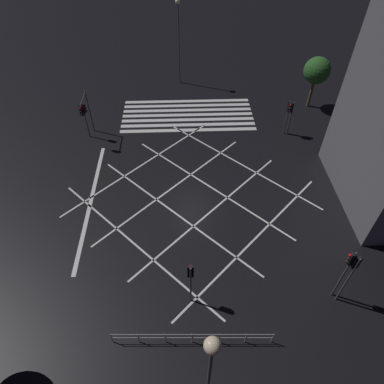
{
  "coord_description": "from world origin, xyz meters",
  "views": [
    {
      "loc": [
        0.7,
        18.56,
        19.58
      ],
      "look_at": [
        0.0,
        0.0,
        0.73
      ],
      "focal_mm": 32.0,
      "sensor_mm": 36.0,
      "label": 1
    }
  ],
  "objects_px": {
    "traffic_light_nw_main": "(347,266)",
    "traffic_light_median_north": "(191,277)",
    "street_lamp_far": "(210,364)",
    "traffic_light_sw_cross": "(288,112)",
    "street_lamp_west": "(178,25)",
    "traffic_light_sw_main": "(291,112)",
    "traffic_light_nw_cross": "(352,271)",
    "street_tree_far": "(317,71)",
    "traffic_light_se_main": "(85,113)",
    "traffic_light_se_cross": "(85,110)"
  },
  "relations": [
    {
      "from": "traffic_light_nw_main",
      "to": "traffic_light_se_main",
      "type": "xyz_separation_m",
      "value": [
        17.62,
        -17.1,
        -0.62
      ]
    },
    {
      "from": "traffic_light_se_cross",
      "to": "traffic_light_sw_main",
      "type": "bearing_deg",
      "value": 90.48
    },
    {
      "from": "traffic_light_sw_main",
      "to": "traffic_light_median_north",
      "type": "distance_m",
      "value": 19.52
    },
    {
      "from": "traffic_light_nw_cross",
      "to": "street_lamp_west",
      "type": "height_order",
      "value": "street_lamp_west"
    },
    {
      "from": "traffic_light_nw_main",
      "to": "traffic_light_median_north",
      "type": "bearing_deg",
      "value": -0.26
    },
    {
      "from": "traffic_light_se_main",
      "to": "traffic_light_se_cross",
      "type": "relative_size",
      "value": 0.84
    },
    {
      "from": "traffic_light_se_main",
      "to": "street_tree_far",
      "type": "xyz_separation_m",
      "value": [
        -22.23,
        -4.67,
        1.37
      ]
    },
    {
      "from": "traffic_light_se_main",
      "to": "traffic_light_sw_cross",
      "type": "height_order",
      "value": "traffic_light_se_main"
    },
    {
      "from": "traffic_light_median_north",
      "to": "street_tree_far",
      "type": "height_order",
      "value": "street_tree_far"
    },
    {
      "from": "traffic_light_sw_main",
      "to": "traffic_light_nw_main",
      "type": "bearing_deg",
      "value": 86.13
    },
    {
      "from": "traffic_light_median_north",
      "to": "traffic_light_sw_cross",
      "type": "distance_m",
      "value": 19.32
    },
    {
      "from": "traffic_light_nw_main",
      "to": "traffic_light_median_north",
      "type": "xyz_separation_m",
      "value": [
        8.66,
        -0.04,
        -0.61
      ]
    },
    {
      "from": "traffic_light_nw_main",
      "to": "traffic_light_median_north",
      "type": "height_order",
      "value": "traffic_light_nw_main"
    },
    {
      "from": "traffic_light_sw_cross",
      "to": "street_tree_far",
      "type": "relative_size",
      "value": 0.65
    },
    {
      "from": "traffic_light_median_north",
      "to": "street_tree_far",
      "type": "xyz_separation_m",
      "value": [
        -13.28,
        -21.73,
        1.36
      ]
    },
    {
      "from": "traffic_light_nw_cross",
      "to": "traffic_light_se_cross",
      "type": "xyz_separation_m",
      "value": [
        17.72,
        -16.98,
        0.05
      ]
    },
    {
      "from": "traffic_light_se_cross",
      "to": "traffic_light_median_north",
      "type": "bearing_deg",
      "value": 27.76
    },
    {
      "from": "traffic_light_sw_main",
      "to": "traffic_light_nw_cross",
      "type": "distance_m",
      "value": 17.17
    },
    {
      "from": "traffic_light_nw_main",
      "to": "traffic_light_sw_cross",
      "type": "height_order",
      "value": "traffic_light_nw_main"
    },
    {
      "from": "traffic_light_se_cross",
      "to": "street_tree_far",
      "type": "distance_m",
      "value": 22.65
    },
    {
      "from": "traffic_light_sw_cross",
      "to": "traffic_light_nw_cross",
      "type": "bearing_deg",
      "value": -2.18
    },
    {
      "from": "traffic_light_median_north",
      "to": "street_lamp_west",
      "type": "xyz_separation_m",
      "value": [
        0.31,
        -27.39,
        3.89
      ]
    },
    {
      "from": "traffic_light_sw_main",
      "to": "traffic_light_se_main",
      "type": "distance_m",
      "value": 18.77
    },
    {
      "from": "traffic_light_nw_main",
      "to": "traffic_light_se_main",
      "type": "relative_size",
      "value": 1.25
    },
    {
      "from": "street_tree_far",
      "to": "traffic_light_sw_main",
      "type": "bearing_deg",
      "value": 54.49
    },
    {
      "from": "traffic_light_sw_cross",
      "to": "street_tree_far",
      "type": "xyz_separation_m",
      "value": [
        -3.71,
        -4.94,
        1.49
      ]
    },
    {
      "from": "street_lamp_far",
      "to": "traffic_light_se_main",
      "type": "bearing_deg",
      "value": -67.54
    },
    {
      "from": "traffic_light_nw_main",
      "to": "traffic_light_nw_cross",
      "type": "height_order",
      "value": "traffic_light_nw_main"
    },
    {
      "from": "traffic_light_median_north",
      "to": "traffic_light_nw_cross",
      "type": "distance_m",
      "value": 8.93
    },
    {
      "from": "traffic_light_se_cross",
      "to": "street_lamp_west",
      "type": "relative_size",
      "value": 0.48
    },
    {
      "from": "traffic_light_median_north",
      "to": "traffic_light_se_cross",
      "type": "xyz_separation_m",
      "value": [
        8.8,
        -16.72,
        0.57
      ]
    },
    {
      "from": "traffic_light_nw_cross",
      "to": "traffic_light_sw_cross",
      "type": "height_order",
      "value": "traffic_light_nw_cross"
    },
    {
      "from": "traffic_light_nw_main",
      "to": "traffic_light_se_cross",
      "type": "bearing_deg",
      "value": -43.82
    },
    {
      "from": "traffic_light_median_north",
      "to": "street_lamp_far",
      "type": "bearing_deg",
      "value": -174.91
    },
    {
      "from": "traffic_light_nw_cross",
      "to": "street_lamp_west",
      "type": "bearing_deg",
      "value": 18.46
    },
    {
      "from": "traffic_light_median_north",
      "to": "street_lamp_far",
      "type": "xyz_separation_m",
      "value": [
        -0.52,
        5.87,
        3.9
      ]
    },
    {
      "from": "traffic_light_sw_main",
      "to": "traffic_light_nw_main",
      "type": "distance_m",
      "value": 16.97
    },
    {
      "from": "traffic_light_sw_main",
      "to": "traffic_light_sw_cross",
      "type": "xyz_separation_m",
      "value": [
        0.25,
        0.09,
        0.03
      ]
    },
    {
      "from": "street_lamp_far",
      "to": "traffic_light_sw_main",
      "type": "bearing_deg",
      "value": -112.21
    },
    {
      "from": "street_lamp_far",
      "to": "traffic_light_nw_cross",
      "type": "bearing_deg",
      "value": -146.21
    },
    {
      "from": "traffic_light_sw_cross",
      "to": "street_tree_far",
      "type": "bearing_deg",
      "value": 143.09
    },
    {
      "from": "street_lamp_west",
      "to": "street_lamp_far",
      "type": "bearing_deg",
      "value": 91.44
    },
    {
      "from": "traffic_light_nw_main",
      "to": "street_tree_far",
      "type": "height_order",
      "value": "street_tree_far"
    },
    {
      "from": "traffic_light_nw_main",
      "to": "street_lamp_far",
      "type": "height_order",
      "value": "street_lamp_far"
    },
    {
      "from": "traffic_light_se_cross",
      "to": "street_tree_far",
      "type": "height_order",
      "value": "street_tree_far"
    },
    {
      "from": "street_lamp_west",
      "to": "street_lamp_far",
      "type": "distance_m",
      "value": 33.27
    },
    {
      "from": "traffic_light_sw_main",
      "to": "street_lamp_far",
      "type": "relative_size",
      "value": 0.4
    },
    {
      "from": "street_lamp_west",
      "to": "traffic_light_sw_main",
      "type": "bearing_deg",
      "value": 133.9
    },
    {
      "from": "street_tree_far",
      "to": "traffic_light_nw_main",
      "type": "bearing_deg",
      "value": 78.04
    },
    {
      "from": "traffic_light_nw_cross",
      "to": "street_tree_far",
      "type": "bearing_deg",
      "value": -11.22
    }
  ]
}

